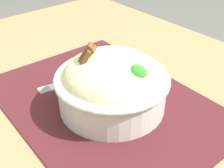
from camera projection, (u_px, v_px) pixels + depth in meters
The scene contains 4 objects.
table at pixel (89, 127), 0.63m from camera, with size 1.08×0.90×0.74m.
placemat at pixel (105, 102), 0.58m from camera, with size 0.47×0.34×0.00m, color #47191E.
bowl at pixel (112, 83), 0.54m from camera, with size 0.24×0.24×0.13m.
fork at pixel (64, 83), 0.63m from camera, with size 0.03×0.13×0.00m.
Camera 1 is at (-0.39, 0.27, 1.09)m, focal length 46.61 mm.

